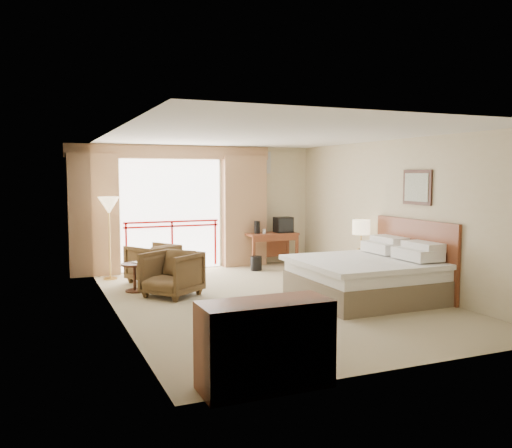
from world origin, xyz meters
name	(u,v)px	position (x,y,z in m)	size (l,w,h in m)	color
floor	(270,299)	(0.00, 0.00, 0.00)	(7.00, 7.00, 0.00)	gray
ceiling	(271,135)	(0.00, 0.00, 2.70)	(7.00, 7.00, 0.00)	white
wall_back	(206,207)	(0.00, 3.50, 1.35)	(5.00, 5.00, 0.00)	beige
wall_front	(407,243)	(0.00, -3.50, 1.35)	(5.00, 5.00, 0.00)	beige
wall_left	(115,224)	(-2.50, 0.00, 1.35)	(7.00, 7.00, 0.00)	beige
wall_right	(396,214)	(2.50, 0.00, 1.35)	(7.00, 7.00, 0.00)	beige
balcony_door	(172,215)	(-0.80, 3.48, 1.20)	(2.40, 2.40, 0.00)	white
balcony_railing	(172,232)	(-0.80, 3.46, 0.81)	(2.09, 0.03, 1.02)	#B5100F
curtain_left	(94,215)	(-2.45, 3.35, 1.25)	(1.00, 0.26, 2.50)	#936746
curtain_right	(244,211)	(0.85, 3.35, 1.25)	(1.00, 0.26, 2.50)	#936746
valance	(172,152)	(-0.80, 3.38, 2.55)	(4.40, 0.22, 0.28)	#936746
hvac_vent	(260,162)	(1.30, 3.47, 2.35)	(0.50, 0.04, 0.50)	silver
bed	(367,277)	(1.50, -0.60, 0.38)	(2.13, 2.06, 0.97)	brown
headboard	(415,257)	(2.46, -0.60, 0.65)	(0.06, 2.10, 1.30)	brown
framed_art	(417,187)	(2.47, -0.60, 1.85)	(0.04, 0.72, 0.60)	black
nightstand	(362,267)	(2.18, 0.58, 0.30)	(0.42, 0.50, 0.60)	brown
table_lamp	(361,228)	(2.18, 0.63, 1.06)	(0.33, 0.33, 0.59)	tan
phone	(364,251)	(2.13, 0.43, 0.64)	(0.18, 0.14, 0.08)	black
desk	(270,240)	(1.39, 3.09, 0.59)	(1.15, 0.56, 0.76)	brown
tv	(283,225)	(1.69, 3.03, 0.93)	(0.39, 0.31, 0.36)	black
coffee_maker	(257,227)	(1.04, 3.04, 0.89)	(0.13, 0.13, 0.29)	black
cup	(264,231)	(1.19, 2.99, 0.80)	(0.07, 0.07, 0.11)	white
wastebasket	(256,263)	(0.84, 2.61, 0.15)	(0.25, 0.25, 0.31)	black
armchair_far	(153,282)	(-1.50, 2.18, 0.00)	(0.79, 0.82, 0.74)	#412D17
armchair_near	(172,296)	(-1.45, 0.85, 0.00)	(0.82, 0.85, 0.77)	#412D17
side_table	(134,273)	(-1.98, 1.46, 0.34)	(0.46, 0.46, 0.50)	black
book	(134,263)	(-1.98, 1.46, 0.51)	(0.15, 0.21, 0.02)	white
floor_lamp	(109,208)	(-2.21, 2.82, 1.41)	(0.42, 0.42, 1.63)	tan
dresser	(265,345)	(-1.59, -3.42, 0.43)	(1.28, 0.54, 0.85)	brown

